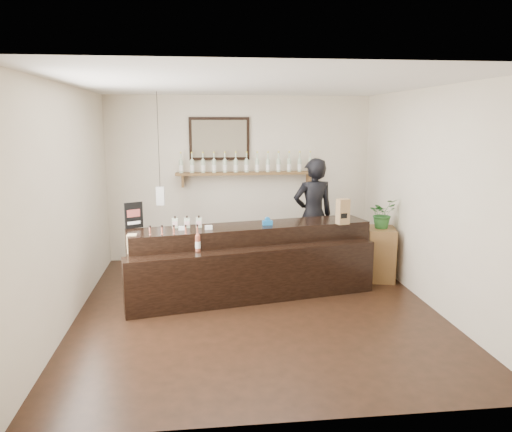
% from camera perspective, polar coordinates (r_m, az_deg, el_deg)
% --- Properties ---
extents(ground, '(5.00, 5.00, 0.00)m').
position_cam_1_polar(ground, '(6.54, 0.11, -10.46)').
color(ground, black).
rests_on(ground, ground).
extents(room_shell, '(5.00, 5.00, 5.00)m').
position_cam_1_polar(room_shell, '(6.13, 0.11, 4.54)').
color(room_shell, beige).
rests_on(room_shell, ground).
extents(back_wall_decor, '(2.66, 0.96, 1.69)m').
position_cam_1_polar(back_wall_decor, '(8.47, -2.75, 6.59)').
color(back_wall_decor, brown).
rests_on(back_wall_decor, ground).
extents(counter, '(3.44, 1.57, 1.11)m').
position_cam_1_polar(counter, '(6.94, -0.46, -5.32)').
color(counter, black).
rests_on(counter, ground).
extents(promo_sign, '(0.23, 0.14, 0.35)m').
position_cam_1_polar(promo_sign, '(6.91, -13.80, 0.08)').
color(promo_sign, black).
rests_on(promo_sign, counter).
extents(paper_bag, '(0.19, 0.16, 0.36)m').
position_cam_1_polar(paper_bag, '(7.09, 9.90, 0.51)').
color(paper_bag, olive).
rests_on(paper_bag, counter).
extents(tape_dispenser, '(0.14, 0.07, 0.12)m').
position_cam_1_polar(tape_dispenser, '(6.94, 1.32, -0.68)').
color(tape_dispenser, '#1865AC').
rests_on(tape_dispenser, counter).
extents(side_cabinet, '(0.52, 0.63, 0.80)m').
position_cam_1_polar(side_cabinet, '(7.80, 14.03, -4.20)').
color(side_cabinet, brown).
rests_on(side_cabinet, ground).
extents(potted_plant, '(0.50, 0.48, 0.44)m').
position_cam_1_polar(potted_plant, '(7.66, 14.24, 0.28)').
color(potted_plant, '#265B24').
rests_on(potted_plant, side_cabinet).
extents(shopkeeper, '(0.81, 0.60, 2.05)m').
position_cam_1_polar(shopkeeper, '(7.93, 6.56, 0.92)').
color(shopkeeper, black).
rests_on(shopkeeper, ground).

